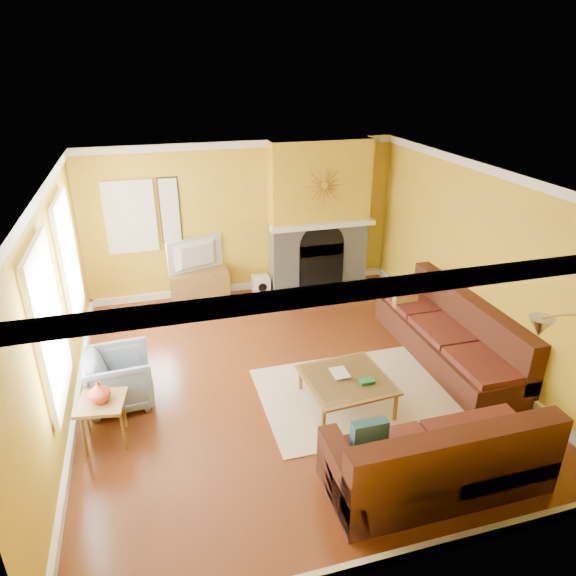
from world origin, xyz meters
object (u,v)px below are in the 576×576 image
object	(u,v)px
sectional_sofa	(400,361)
coffee_table	(346,391)
armchair	(120,378)
media_console	(200,286)
side_table	(105,421)

from	to	relation	value
sectional_sofa	coffee_table	bearing A→B (deg)	-173.45
armchair	media_console	bearing A→B (deg)	-29.33
coffee_table	side_table	distance (m)	2.84
coffee_table	armchair	bearing A→B (deg)	163.10
coffee_table	sectional_sofa	bearing A→B (deg)	6.55
side_table	sectional_sofa	bearing A→B (deg)	-0.31
coffee_table	media_console	distance (m)	3.78
armchair	side_table	distance (m)	0.73
sectional_sofa	side_table	distance (m)	3.61
media_console	armchair	bearing A→B (deg)	-115.80
sectional_sofa	side_table	xyz separation A→B (m)	(-3.60, 0.02, -0.17)
coffee_table	media_console	size ratio (longest dim) A/B	1.00
coffee_table	side_table	xyz separation A→B (m)	(-2.84, 0.11, 0.08)
sectional_sofa	armchair	size ratio (longest dim) A/B	5.11
sectional_sofa	side_table	bearing A→B (deg)	179.69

